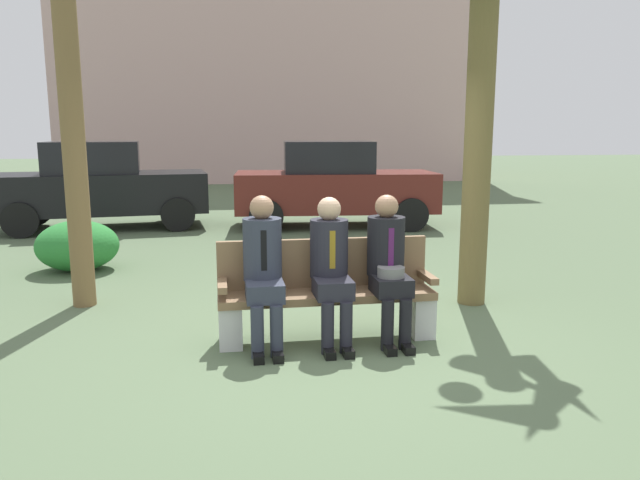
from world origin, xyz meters
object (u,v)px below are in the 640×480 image
(seated_man_middle, at_px, (331,263))
(seated_man_right, at_px, (388,261))
(parked_car_near, at_px, (101,186))
(parked_car_far, at_px, (334,184))
(shrub_near_bench, at_px, (77,246))
(park_bench, at_px, (326,293))
(seated_man_left, at_px, (263,264))
(palm_tree_short, at_px, (485,12))
(building_backdrop, at_px, (272,27))

(seated_man_middle, xyz_separation_m, seated_man_right, (0.52, -0.00, 0.00))
(seated_man_right, height_order, parked_car_near, parked_car_near)
(seated_man_middle, xyz_separation_m, parked_car_far, (1.29, 6.61, 0.11))
(seated_man_right, distance_m, parked_car_far, 6.65)
(seated_man_right, xyz_separation_m, parked_car_far, (0.76, 6.61, 0.11))
(seated_man_middle, bearing_deg, parked_car_far, 78.98)
(seated_man_middle, height_order, shrub_near_bench, seated_man_middle)
(seated_man_middle, bearing_deg, park_bench, 98.09)
(seated_man_left, relative_size, seated_man_middle, 1.02)
(seated_man_right, bearing_deg, palm_tree_short, 38.25)
(park_bench, relative_size, shrub_near_bench, 1.78)
(park_bench, distance_m, seated_man_middle, 0.33)
(palm_tree_short, xyz_separation_m, shrub_near_bench, (-4.65, 2.39, -2.72))
(seated_man_right, relative_size, building_backdrop, 0.08)
(seated_man_left, distance_m, palm_tree_short, 3.46)
(parked_car_near, bearing_deg, seated_man_middle, -65.66)
(seated_man_left, bearing_deg, seated_man_right, -0.36)
(seated_man_left, relative_size, palm_tree_short, 0.30)
(palm_tree_short, bearing_deg, park_bench, -154.51)
(seated_man_left, relative_size, shrub_near_bench, 1.21)
(seated_man_middle, bearing_deg, palm_tree_short, 28.93)
(shrub_near_bench, bearing_deg, seated_man_right, -44.78)
(building_backdrop, bearing_deg, parked_car_far, -90.22)
(seated_man_left, distance_m, parked_car_far, 6.87)
(park_bench, relative_size, parked_car_near, 0.48)
(parked_car_far, bearing_deg, park_bench, -101.39)
(park_bench, relative_size, seated_man_left, 1.47)
(parked_car_far, bearing_deg, seated_man_middle, -101.02)
(parked_car_far, bearing_deg, seated_man_left, -105.90)
(parked_car_near, height_order, parked_car_far, same)
(park_bench, relative_size, seated_man_right, 1.48)
(parked_car_near, bearing_deg, shrub_near_bench, -84.83)
(building_backdrop, bearing_deg, park_bench, -93.87)
(seated_man_middle, relative_size, seated_man_right, 0.99)
(palm_tree_short, bearing_deg, shrub_near_bench, 152.78)
(seated_man_middle, distance_m, building_backdrop, 20.90)
(seated_man_right, bearing_deg, park_bench, 166.46)
(seated_man_middle, bearing_deg, shrub_near_bench, 130.48)
(seated_man_middle, height_order, parked_car_near, parked_car_near)
(palm_tree_short, distance_m, parked_car_far, 6.07)
(seated_man_left, distance_m, shrub_near_bench, 4.09)
(palm_tree_short, height_order, building_backdrop, building_backdrop)
(park_bench, xyz_separation_m, seated_man_middle, (0.02, -0.13, 0.30))
(shrub_near_bench, bearing_deg, palm_tree_short, -27.22)
(seated_man_left, relative_size, building_backdrop, 0.08)
(parked_car_far, xyz_separation_m, building_backdrop, (0.05, 13.57, 5.15))
(park_bench, xyz_separation_m, seated_man_right, (0.54, -0.13, 0.31))
(park_bench, height_order, building_backdrop, building_backdrop)
(seated_man_middle, relative_size, parked_car_near, 0.32)
(seated_man_left, distance_m, seated_man_right, 1.12)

